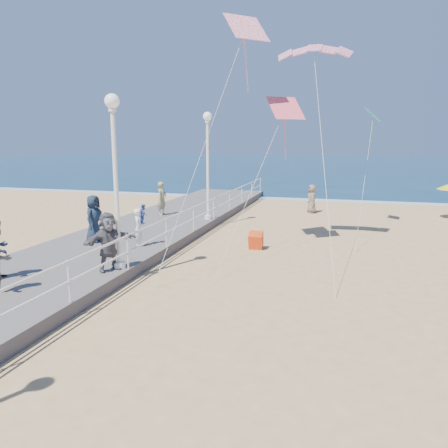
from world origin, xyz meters
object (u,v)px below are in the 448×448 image
(spectator_6, at_px, (162,199))
(box_kite, at_px, (256,242))
(lamp_post_far, at_px, (208,154))
(beach_walker_c, at_px, (312,199))
(spectator_5, at_px, (108,242))
(woman_holding_toddler, at_px, (139,228))
(toddler_held, at_px, (144,214))
(lamp_post_mid, at_px, (115,164))
(spectator_4, at_px, (94,219))

(spectator_6, bearing_deg, box_kite, -120.10)
(lamp_post_far, xyz_separation_m, beach_walker_c, (4.71, 5.81, -2.80))
(lamp_post_far, distance_m, spectator_5, 9.59)
(spectator_5, bearing_deg, woman_holding_toddler, 43.84)
(toddler_held, bearing_deg, beach_walker_c, -35.82)
(lamp_post_mid, relative_size, woman_holding_toddler, 3.68)
(lamp_post_mid, relative_size, beach_walker_c, 3.09)
(spectator_4, bearing_deg, toddler_held, -90.29)
(lamp_post_mid, distance_m, box_kite, 6.96)
(lamp_post_far, xyz_separation_m, box_kite, (3.30, -3.87, -3.36))
(lamp_post_mid, relative_size, spectator_6, 2.98)
(toddler_held, bearing_deg, spectator_6, 6.52)
(lamp_post_far, bearing_deg, spectator_4, -114.46)
(lamp_post_mid, height_order, spectator_5, lamp_post_mid)
(spectator_6, bearing_deg, spectator_4, -174.51)
(toddler_held, relative_size, box_kite, 1.25)
(lamp_post_mid, bearing_deg, woman_holding_toddler, 104.54)
(toddler_held, relative_size, spectator_5, 0.41)
(lamp_post_far, height_order, toddler_held, lamp_post_far)
(lamp_post_mid, xyz_separation_m, beach_walker_c, (4.71, 14.81, -2.80))
(toddler_held, bearing_deg, box_kite, -72.37)
(spectator_4, bearing_deg, spectator_5, -141.50)
(lamp_post_mid, xyz_separation_m, spectator_4, (-2.75, 2.96, -2.33))
(spectator_5, distance_m, beach_walker_c, 15.89)
(woman_holding_toddler, bearing_deg, toddler_held, -56.82)
(lamp_post_far, relative_size, toddler_held, 7.11)
(lamp_post_mid, xyz_separation_m, box_kite, (3.30, 5.13, -3.36))
(spectator_6, xyz_separation_m, beach_walker_c, (7.45, 5.34, -0.43))
(woman_holding_toddler, xyz_separation_m, spectator_5, (0.54, -3.09, 0.19))
(spectator_4, bearing_deg, woman_holding_toddler, -94.56)
(lamp_post_far, relative_size, spectator_6, 2.98)
(toddler_held, distance_m, spectator_4, 2.19)
(spectator_6, bearing_deg, lamp_post_mid, -158.29)
(woman_holding_toddler, relative_size, toddler_held, 1.93)
(lamp_post_mid, relative_size, lamp_post_far, 1.00)
(lamp_post_mid, relative_size, spectator_5, 2.90)
(spectator_6, height_order, box_kite, spectator_6)
(spectator_6, bearing_deg, beach_walker_c, -48.77)
(lamp_post_far, bearing_deg, woman_holding_toddler, -96.64)
(woman_holding_toddler, relative_size, spectator_5, 0.79)
(box_kite, bearing_deg, spectator_4, -163.77)
(spectator_6, distance_m, beach_walker_c, 9.18)
(box_kite, bearing_deg, spectator_6, 140.83)
(spectator_6, bearing_deg, toddler_held, -156.08)
(spectator_4, distance_m, box_kite, 6.51)
(spectator_5, relative_size, beach_walker_c, 1.07)
(beach_walker_c, xyz_separation_m, box_kite, (-1.41, -9.68, -0.56))
(lamp_post_far, xyz_separation_m, spectator_4, (-2.75, -6.04, -2.33))
(toddler_held, distance_m, beach_walker_c, 13.02)
(lamp_post_mid, bearing_deg, lamp_post_far, 90.00)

